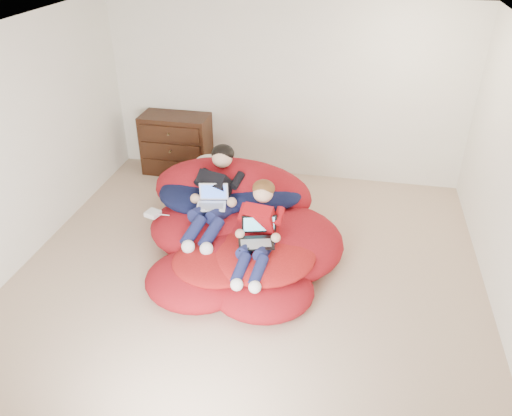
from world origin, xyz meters
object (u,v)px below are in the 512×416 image
(beanbag_pile, at_px, (238,229))
(laptop_white, at_px, (212,200))
(older_boy, at_px, (215,190))
(younger_boy, at_px, (259,227))
(dresser, at_px, (177,144))
(laptop_black, at_px, (258,235))

(beanbag_pile, height_order, laptop_white, beanbag_pile)
(older_boy, xyz_separation_m, younger_boy, (0.61, -0.57, -0.05))
(dresser, bearing_deg, beanbag_pile, -53.05)
(dresser, xyz_separation_m, younger_boy, (1.68, -2.25, 0.19))
(laptop_black, bearing_deg, laptop_white, 141.62)
(dresser, xyz_separation_m, older_boy, (1.07, -1.68, 0.24))
(laptop_white, xyz_separation_m, laptop_black, (0.61, -0.48, -0.07))
(dresser, relative_size, beanbag_pile, 0.41)
(laptop_white, height_order, laptop_black, laptop_white)
(older_boy, height_order, younger_boy, older_boy)
(older_boy, xyz_separation_m, laptop_white, (-0.00, -0.14, -0.04))
(beanbag_pile, bearing_deg, laptop_black, -56.65)
(dresser, height_order, younger_boy, younger_boy)
(laptop_black, bearing_deg, younger_boy, 90.00)
(dresser, bearing_deg, laptop_white, -59.44)
(beanbag_pile, height_order, laptop_black, beanbag_pile)
(dresser, relative_size, laptop_black, 2.39)
(laptop_white, bearing_deg, laptop_black, -38.38)
(younger_boy, bearing_deg, dresser, 126.85)
(younger_boy, distance_m, laptop_black, 0.08)
(beanbag_pile, xyz_separation_m, older_boy, (-0.28, 0.12, 0.41))
(dresser, height_order, laptop_black, dresser)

